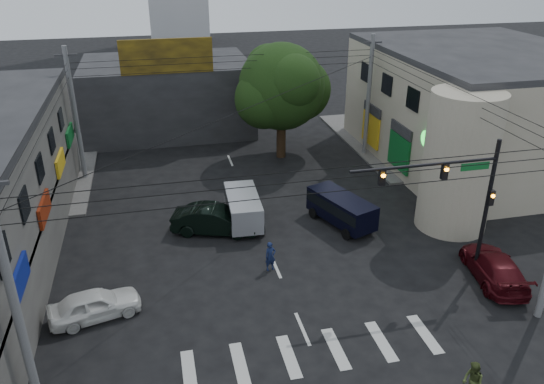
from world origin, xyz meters
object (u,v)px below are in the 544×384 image
object	(u,v)px
traffic_gantry	(458,191)
navy_van	(341,211)
utility_pole_near_left	(12,295)
pedestrian_olive	(473,382)
maroon_sedan	(494,267)
silver_minivan	(243,210)
dark_sedan	(215,220)
street_tree	(282,87)
utility_pole_far_right	(368,97)
utility_pole_far_left	(75,116)
white_compact	(95,304)
traffic_officer	(270,256)

from	to	relation	value
traffic_gantry	navy_van	size ratio (longest dim) A/B	1.49
utility_pole_near_left	pedestrian_olive	world-z (taller)	utility_pole_near_left
maroon_sedan	silver_minivan	xyz separation A→B (m)	(-10.98, 8.41, 0.21)
pedestrian_olive	dark_sedan	bearing A→B (deg)	-151.11
utility_pole_near_left	maroon_sedan	distance (m)	21.26
street_tree	traffic_gantry	world-z (taller)	street_tree
dark_sedan	navy_van	bearing A→B (deg)	-77.80
traffic_gantry	maroon_sedan	world-z (taller)	traffic_gantry
utility_pole_far_right	dark_sedan	world-z (taller)	utility_pole_far_right
utility_pole_far_left	white_compact	xyz separation A→B (m)	(1.78, -16.14, -3.92)
street_tree	pedestrian_olive	size ratio (longest dim) A/B	5.26
utility_pole_far_left	silver_minivan	xyz separation A→B (m)	(9.70, -9.09, -3.68)
utility_pole_far_left	silver_minivan	bearing A→B (deg)	-43.14
utility_pole_near_left	utility_pole_far_left	bearing A→B (deg)	90.00
silver_minivan	traffic_gantry	bearing A→B (deg)	-129.84
utility_pole_near_left	white_compact	bearing A→B (deg)	67.77
maroon_sedan	traffic_officer	world-z (taller)	traffic_officer
street_tree	navy_van	size ratio (longest dim) A/B	1.80
navy_van	pedestrian_olive	distance (m)	13.64
navy_van	traffic_officer	world-z (taller)	navy_van
dark_sedan	pedestrian_olive	distance (m)	16.19
utility_pole_far_left	silver_minivan	world-z (taller)	utility_pole_far_left
silver_minivan	dark_sedan	bearing A→B (deg)	112.27
maroon_sedan	street_tree	bearing A→B (deg)	-60.63
dark_sedan	traffic_officer	bearing A→B (deg)	-135.54
traffic_gantry	white_compact	bearing A→B (deg)	177.01
traffic_gantry	maroon_sedan	xyz separation A→B (m)	(2.36, -0.50, -4.12)
silver_minivan	traffic_officer	size ratio (longest dim) A/B	2.79
silver_minivan	pedestrian_olive	distance (m)	16.04
street_tree	white_compact	distance (m)	21.87
street_tree	traffic_officer	distance (m)	16.49
street_tree	dark_sedan	size ratio (longest dim) A/B	1.69
traffic_gantry	silver_minivan	world-z (taller)	traffic_gantry
navy_van	traffic_officer	size ratio (longest dim) A/B	3.08
traffic_gantry	utility_pole_far_left	world-z (taller)	utility_pole_far_left
maroon_sedan	traffic_officer	bearing A→B (deg)	-6.52
street_tree	pedestrian_olive	bearing A→B (deg)	-88.01
silver_minivan	traffic_officer	world-z (taller)	silver_minivan
white_compact	silver_minivan	bearing A→B (deg)	-62.20
white_compact	traffic_officer	bearing A→B (deg)	-90.90
utility_pole_far_left	dark_sedan	world-z (taller)	utility_pole_far_left
traffic_officer	dark_sedan	bearing A→B (deg)	105.45
white_compact	silver_minivan	world-z (taller)	silver_minivan
street_tree	utility_pole_far_right	world-z (taller)	utility_pole_far_right
traffic_gantry	silver_minivan	distance (m)	12.34
traffic_gantry	maroon_sedan	distance (m)	4.77
utility_pole_far_left	maroon_sedan	xyz separation A→B (m)	(20.68, -17.50, -3.89)
traffic_gantry	utility_pole_far_left	bearing A→B (deg)	137.14
traffic_officer	pedestrian_olive	size ratio (longest dim) A/B	0.95
maroon_sedan	navy_van	size ratio (longest dim) A/B	1.08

